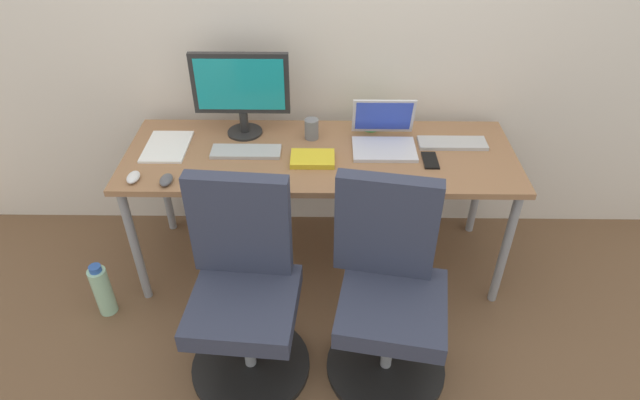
% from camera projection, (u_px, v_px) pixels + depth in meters
% --- Properties ---
extents(ground_plane, '(5.28, 5.28, 0.00)m').
position_uv_depth(ground_plane, '(320.00, 260.00, 3.05)').
color(ground_plane, brown).
extents(back_wall, '(4.40, 0.04, 2.60)m').
position_uv_depth(back_wall, '(321.00, 6.00, 2.60)').
color(back_wall, silver).
rests_on(back_wall, ground).
extents(desk, '(1.91, 0.67, 0.72)m').
position_uv_depth(desk, '(320.00, 163.00, 2.66)').
color(desk, '#996B47').
rests_on(desk, ground).
extents(office_chair_left, '(0.54, 0.54, 0.94)m').
position_uv_depth(office_chair_left, '(244.00, 293.00, 2.27)').
color(office_chair_left, black).
rests_on(office_chair_left, ground).
extents(office_chair_right, '(0.54, 0.54, 0.94)m').
position_uv_depth(office_chair_right, '(388.00, 295.00, 2.27)').
color(office_chair_right, black).
rests_on(office_chair_right, ground).
extents(water_bottle_on_floor, '(0.09, 0.09, 0.31)m').
position_uv_depth(water_bottle_on_floor, '(103.00, 290.00, 2.66)').
color(water_bottle_on_floor, '#A5D8B2').
rests_on(water_bottle_on_floor, ground).
extents(desktop_monitor, '(0.48, 0.18, 0.43)m').
position_uv_depth(desktop_monitor, '(241.00, 89.00, 2.63)').
color(desktop_monitor, '#262626').
rests_on(desktop_monitor, desk).
extents(open_laptop, '(0.31, 0.28, 0.22)m').
position_uv_depth(open_laptop, '(384.00, 136.00, 2.65)').
color(open_laptop, silver).
rests_on(open_laptop, desk).
extents(keyboard_by_monitor, '(0.34, 0.12, 0.02)m').
position_uv_depth(keyboard_by_monitor, '(246.00, 152.00, 2.61)').
color(keyboard_by_monitor, '#B7B7B7').
rests_on(keyboard_by_monitor, desk).
extents(keyboard_by_laptop, '(0.34, 0.12, 0.02)m').
position_uv_depth(keyboard_by_laptop, '(452.00, 143.00, 2.68)').
color(keyboard_by_laptop, '#B7B7B7').
rests_on(keyboard_by_laptop, desk).
extents(mouse_by_monitor, '(0.06, 0.10, 0.03)m').
position_uv_depth(mouse_by_monitor, '(166.00, 180.00, 2.41)').
color(mouse_by_monitor, '#515156').
rests_on(mouse_by_monitor, desk).
extents(mouse_by_laptop, '(0.06, 0.10, 0.03)m').
position_uv_depth(mouse_by_laptop, '(133.00, 177.00, 2.43)').
color(mouse_by_laptop, silver).
rests_on(mouse_by_laptop, desk).
extents(coffee_mug, '(0.08, 0.08, 0.09)m').
position_uv_depth(coffee_mug, '(371.00, 121.00, 2.79)').
color(coffee_mug, green).
rests_on(coffee_mug, desk).
extents(pen_cup, '(0.07, 0.07, 0.10)m').
position_uv_depth(pen_cup, '(312.00, 129.00, 2.71)').
color(pen_cup, slate).
rests_on(pen_cup, desk).
extents(phone_near_laptop, '(0.07, 0.14, 0.01)m').
position_uv_depth(phone_near_laptop, '(430.00, 160.00, 2.56)').
color(phone_near_laptop, black).
rests_on(phone_near_laptop, desk).
extents(notebook, '(0.21, 0.15, 0.03)m').
position_uv_depth(notebook, '(313.00, 159.00, 2.56)').
color(notebook, yellow).
rests_on(notebook, desk).
extents(paper_pile, '(0.21, 0.30, 0.01)m').
position_uv_depth(paper_pile, '(167.00, 147.00, 2.66)').
color(paper_pile, white).
rests_on(paper_pile, desk).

